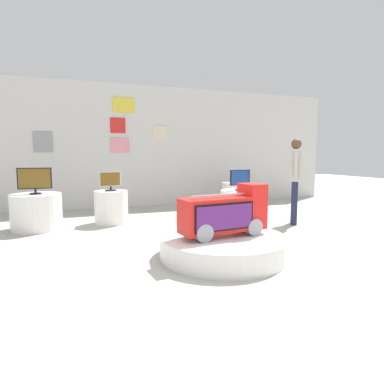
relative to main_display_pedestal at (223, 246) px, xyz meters
name	(u,v)px	position (x,y,z in m)	size (l,w,h in m)	color
ground_plane	(240,263)	(0.10, -0.31, -0.14)	(30.00, 30.00, 0.00)	#B2ADA3
back_wall_display	(152,147)	(0.08, 4.71, 1.45)	(10.78, 0.13, 3.18)	silver
main_display_pedestal	(223,246)	(0.00, 0.00, 0.00)	(1.71, 1.71, 0.29)	white
novelty_firetruck_tv	(225,215)	(0.02, 0.00, 0.43)	(1.24, 0.54, 0.69)	gray
display_pedestal_left_rear	(236,195)	(2.04, 3.60, 0.19)	(0.70, 0.70, 0.66)	white
tv_on_left_rear	(236,175)	(2.04, 3.60, 0.71)	(0.40, 0.19, 0.35)	black
display_pedestal_center_rear	(240,206)	(1.27, 1.92, 0.19)	(0.78, 0.78, 0.66)	white
tv_on_center_rear	(240,179)	(1.27, 1.91, 0.75)	(0.47, 0.19, 0.41)	black
display_pedestal_right_rear	(37,212)	(-2.56, 2.61, 0.19)	(0.89, 0.89, 0.66)	white
tv_on_right_rear	(35,180)	(-2.56, 2.61, 0.78)	(0.58, 0.20, 0.48)	black
display_pedestal_far_right	(111,207)	(-1.21, 2.69, 0.19)	(0.66, 0.66, 0.66)	white
tv_on_far_right	(111,181)	(-1.21, 2.69, 0.72)	(0.43, 0.22, 0.38)	black
shopper_browsing_near_truck	(295,175)	(2.21, 1.40, 0.84)	(0.38, 0.47, 1.68)	#1E233F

